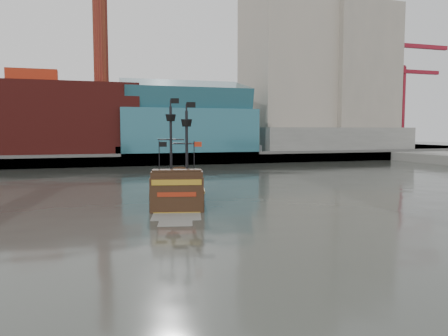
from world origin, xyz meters
name	(u,v)px	position (x,y,z in m)	size (l,w,h in m)	color
ground	(263,235)	(0.00, 0.00, 0.00)	(400.00, 400.00, 0.00)	#2B2D28
promenade_far	(131,154)	(0.00, 92.00, 1.00)	(220.00, 60.00, 2.00)	slate
seawall	(146,160)	(0.00, 62.50, 1.30)	(220.00, 1.00, 2.60)	#4C4C49
skyline	(154,62)	(5.21, 84.56, 24.55)	(149.00, 45.00, 62.00)	brown
crane_a	(401,91)	(78.63, 82.00, 19.11)	(22.50, 4.00, 32.25)	slate
crane_b	(403,105)	(88.23, 92.00, 15.57)	(19.10, 4.00, 26.25)	slate
pirate_ship	(178,192)	(-2.84, 15.55, 1.04)	(7.87, 15.91, 11.43)	black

